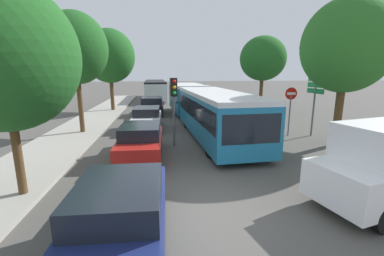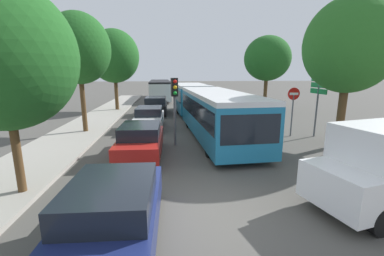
% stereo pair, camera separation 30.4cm
% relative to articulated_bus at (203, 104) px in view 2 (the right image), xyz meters
% --- Properties ---
extents(ground_plane, '(200.00, 200.00, 0.00)m').
position_rel_articulated_bus_xyz_m(ground_plane, '(-1.61, -11.61, -1.51)').
color(ground_plane, '#4F4C47').
extents(kerb_strip_left, '(3.20, 39.51, 0.14)m').
position_rel_articulated_bus_xyz_m(kerb_strip_left, '(-7.99, 3.15, -1.44)').
color(kerb_strip_left, '#9E998E').
rests_on(kerb_strip_left, ground).
extents(articulated_bus, '(3.75, 17.75, 2.62)m').
position_rel_articulated_bus_xyz_m(articulated_bus, '(0.00, 0.00, 0.00)').
color(articulated_bus, teal).
rests_on(articulated_bus, ground).
extents(city_bus_rear, '(2.92, 11.78, 2.52)m').
position_rel_articulated_bus_xyz_m(city_bus_rear, '(-3.45, 17.90, -0.05)').
color(city_bus_rear, silver).
rests_on(city_bus_rear, ground).
extents(queued_car_navy, '(1.93, 4.36, 1.50)m').
position_rel_articulated_bus_xyz_m(queued_car_navy, '(-3.68, -12.65, -0.75)').
color(queued_car_navy, navy).
rests_on(queued_car_navy, ground).
extents(queued_car_red, '(1.88, 4.25, 1.46)m').
position_rel_articulated_bus_xyz_m(queued_car_red, '(-3.69, -6.62, -0.77)').
color(queued_car_red, '#B21E19').
rests_on(queued_car_red, ground).
extents(queued_car_white, '(1.85, 4.17, 1.44)m').
position_rel_articulated_bus_xyz_m(queued_car_white, '(-3.70, -0.76, -0.78)').
color(queued_car_white, white).
rests_on(queued_car_white, ground).
extents(queued_car_black, '(1.98, 4.48, 1.54)m').
position_rel_articulated_bus_xyz_m(queued_car_black, '(-3.51, 5.03, -0.73)').
color(queued_car_black, black).
rests_on(queued_car_black, ground).
extents(traffic_light, '(0.36, 0.39, 3.40)m').
position_rel_articulated_bus_xyz_m(traffic_light, '(-2.13, -4.93, 0.99)').
color(traffic_light, '#56595E').
rests_on(traffic_light, ground).
extents(no_entry_sign, '(0.70, 0.08, 2.82)m').
position_rel_articulated_bus_xyz_m(no_entry_sign, '(4.67, -3.67, 0.37)').
color(no_entry_sign, '#56595E').
rests_on(no_entry_sign, ground).
extents(direction_sign_post, '(0.16, 1.40, 3.60)m').
position_rel_articulated_bus_xyz_m(direction_sign_post, '(6.00, -3.89, 1.06)').
color(direction_sign_post, '#56595E').
rests_on(direction_sign_post, ground).
extents(tree_left_mid, '(3.63, 3.63, 7.04)m').
position_rel_articulated_bus_xyz_m(tree_left_mid, '(-7.58, -1.76, 3.38)').
color(tree_left_mid, '#51381E').
rests_on(tree_left_mid, ground).
extents(tree_left_far, '(4.58, 4.58, 7.56)m').
position_rel_articulated_bus_xyz_m(tree_left_far, '(-7.33, 7.54, 3.59)').
color(tree_left_far, '#51381E').
rests_on(tree_left_far, ground).
extents(tree_right_near, '(4.15, 4.15, 7.12)m').
position_rel_articulated_bus_xyz_m(tree_right_near, '(6.03, -5.95, 3.37)').
color(tree_right_near, '#51381E').
rests_on(tree_right_near, ground).
extents(tree_right_mid, '(4.27, 4.27, 6.97)m').
position_rel_articulated_bus_xyz_m(tree_right_mid, '(6.83, 6.11, 3.29)').
color(tree_right_mid, '#51381E').
rests_on(tree_right_mid, ground).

